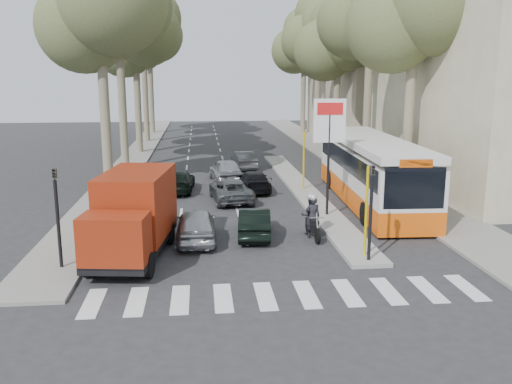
% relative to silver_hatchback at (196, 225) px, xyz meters
% --- Properties ---
extents(ground, '(120.00, 120.00, 0.00)m').
position_rel_silver_hatchback_xyz_m(ground, '(2.93, -1.92, -0.68)').
color(ground, '#28282B').
rests_on(ground, ground).
extents(sidewalk_right, '(3.20, 70.00, 0.12)m').
position_rel_silver_hatchback_xyz_m(sidewalk_right, '(11.53, 23.08, -0.62)').
color(sidewalk_right, gray).
rests_on(sidewalk_right, ground).
extents(median_left, '(2.40, 64.00, 0.12)m').
position_rel_silver_hatchback_xyz_m(median_left, '(-5.07, 26.08, -0.62)').
color(median_left, gray).
rests_on(median_left, ground).
extents(traffic_island, '(1.50, 26.00, 0.16)m').
position_rel_silver_hatchback_xyz_m(traffic_island, '(6.18, 9.08, -0.60)').
color(traffic_island, gray).
rests_on(traffic_island, ground).
extents(building_near, '(11.00, 18.00, 18.00)m').
position_rel_silver_hatchback_xyz_m(building_near, '(18.43, 10.08, 8.32)').
color(building_near, beige).
rests_on(building_near, ground).
extents(building_far, '(11.00, 20.00, 16.00)m').
position_rel_silver_hatchback_xyz_m(building_far, '(18.43, 32.08, 7.32)').
color(building_far, '#B7A88E').
rests_on(building_far, ground).
extents(billboard, '(1.50, 12.10, 5.60)m').
position_rel_silver_hatchback_xyz_m(billboard, '(6.18, 3.08, 3.03)').
color(billboard, yellow).
rests_on(billboard, ground).
extents(traffic_light_island, '(0.16, 0.41, 3.60)m').
position_rel_silver_hatchback_xyz_m(traffic_light_island, '(6.18, -3.42, 1.81)').
color(traffic_light_island, black).
rests_on(traffic_light_island, ground).
extents(traffic_light_left, '(0.16, 0.41, 3.60)m').
position_rel_silver_hatchback_xyz_m(traffic_light_left, '(-4.67, -2.92, 1.81)').
color(traffic_light_left, black).
rests_on(traffic_light_left, ground).
extents(tree_l_a, '(7.40, 7.20, 14.10)m').
position_rel_silver_hatchback_xyz_m(tree_l_a, '(-4.94, 10.19, 9.70)').
color(tree_l_a, '#6B604C').
rests_on(tree_l_a, ground).
extents(tree_l_b, '(7.40, 7.20, 14.88)m').
position_rel_silver_hatchback_xyz_m(tree_l_b, '(-5.04, 18.19, 10.39)').
color(tree_l_b, '#6B604C').
rests_on(tree_l_b, ground).
extents(tree_l_c, '(7.40, 7.20, 13.71)m').
position_rel_silver_hatchback_xyz_m(tree_l_c, '(-4.84, 26.19, 9.36)').
color(tree_l_c, '#6B604C').
rests_on(tree_l_c, ground).
extents(tree_l_d, '(7.40, 7.20, 15.66)m').
position_rel_silver_hatchback_xyz_m(tree_l_d, '(-4.94, 34.19, 11.08)').
color(tree_l_d, '#6B604C').
rests_on(tree_l_d, ground).
extents(tree_l_e, '(7.40, 7.20, 14.49)m').
position_rel_silver_hatchback_xyz_m(tree_l_e, '(-5.04, 42.19, 10.05)').
color(tree_l_e, '#6B604C').
rests_on(tree_l_e, ground).
extents(tree_r_a, '(7.40, 7.20, 14.10)m').
position_rel_silver_hatchback_xyz_m(tree_r_a, '(12.06, 8.19, 9.70)').
color(tree_r_a, '#6B604C').
rests_on(tree_r_a, ground).
extents(tree_r_b, '(7.40, 7.20, 15.27)m').
position_rel_silver_hatchback_xyz_m(tree_r_b, '(12.16, 16.19, 10.74)').
color(tree_r_b, '#6B604C').
rests_on(tree_r_b, ground).
extents(tree_r_c, '(7.40, 7.20, 13.32)m').
position_rel_silver_hatchback_xyz_m(tree_r_c, '(11.96, 24.19, 9.01)').
color(tree_r_c, '#6B604C').
rests_on(tree_r_c, ground).
extents(tree_r_d, '(7.40, 7.20, 14.88)m').
position_rel_silver_hatchback_xyz_m(tree_r_d, '(12.06, 32.19, 10.39)').
color(tree_r_d, '#6B604C').
rests_on(tree_r_d, ground).
extents(tree_r_e, '(7.40, 7.20, 14.10)m').
position_rel_silver_hatchback_xyz_m(tree_r_e, '(12.16, 40.19, 9.70)').
color(tree_r_e, '#6B604C').
rests_on(tree_r_e, ground).
extents(silver_hatchback, '(1.66, 4.00, 1.36)m').
position_rel_silver_hatchback_xyz_m(silver_hatchback, '(0.00, 0.00, 0.00)').
color(silver_hatchback, '#ADB0B5').
rests_on(silver_hatchback, ground).
extents(dark_hatchback, '(1.64, 3.82, 1.22)m').
position_rel_silver_hatchback_xyz_m(dark_hatchback, '(2.43, 0.41, -0.07)').
color(dark_hatchback, black).
rests_on(dark_hatchback, ground).
extents(queue_car_a, '(2.40, 4.48, 1.19)m').
position_rel_silver_hatchback_xyz_m(queue_car_a, '(1.83, 6.98, -0.08)').
color(queue_car_a, '#505458').
rests_on(queue_car_a, ground).
extents(queue_car_b, '(1.84, 4.15, 1.18)m').
position_rel_silver_hatchback_xyz_m(queue_car_b, '(3.31, 9.41, -0.09)').
color(queue_car_b, black).
rests_on(queue_car_b, ground).
extents(queue_car_c, '(2.23, 4.56, 1.50)m').
position_rel_silver_hatchback_xyz_m(queue_car_c, '(1.83, 12.27, 0.07)').
color(queue_car_c, '#9EA1A5').
rests_on(queue_car_c, ground).
extents(queue_car_d, '(1.81, 3.98, 1.27)m').
position_rel_silver_hatchback_xyz_m(queue_car_d, '(3.33, 17.13, -0.05)').
color(queue_car_d, '#54585D').
rests_on(queue_car_d, ground).
extents(queue_car_e, '(1.98, 4.34, 1.23)m').
position_rel_silver_hatchback_xyz_m(queue_car_e, '(-1.07, 9.72, -0.06)').
color(queue_car_e, black).
rests_on(queue_car_e, ground).
extents(red_truck, '(2.97, 6.12, 3.14)m').
position_rel_silver_hatchback_xyz_m(red_truck, '(-2.26, -1.72, 0.98)').
color(red_truck, black).
rests_on(red_truck, ground).
extents(city_bus, '(3.46, 13.28, 3.47)m').
position_rel_silver_hatchback_xyz_m(city_bus, '(9.13, 5.75, 1.15)').
color(city_bus, '#E7570C').
rests_on(city_bus, ground).
extents(motorcycle, '(0.81, 2.21, 1.87)m').
position_rel_silver_hatchback_xyz_m(motorcycle, '(4.81, 0.09, 0.17)').
color(motorcycle, black).
rests_on(motorcycle, ground).
extents(pedestrian_near, '(0.97, 0.92, 1.53)m').
position_rel_silver_hatchback_xyz_m(pedestrian_near, '(10.86, 6.20, 0.21)').
color(pedestrian_near, '#3A2D44').
rests_on(pedestrian_near, sidewalk_right).
extents(pedestrian_far, '(1.34, 1.06, 1.91)m').
position_rel_silver_hatchback_xyz_m(pedestrian_far, '(11.61, 5.18, 0.39)').
color(pedestrian_far, brown).
rests_on(pedestrian_far, sidewalk_right).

